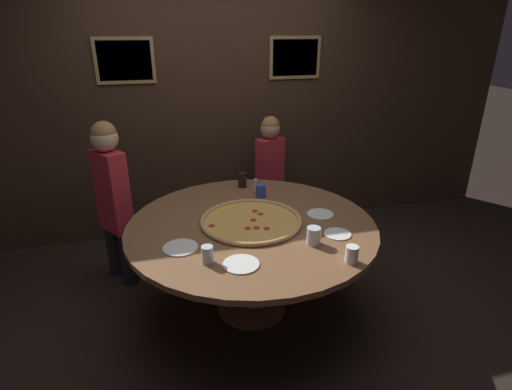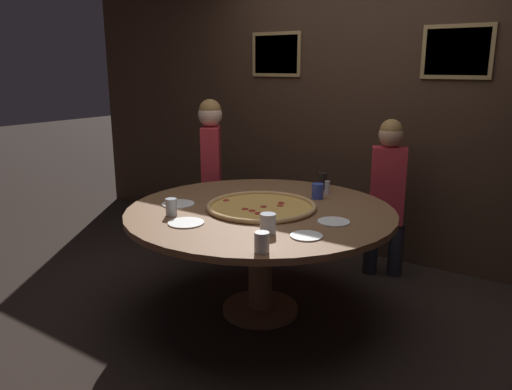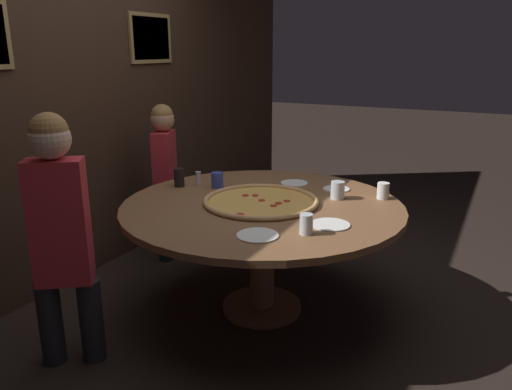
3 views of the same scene
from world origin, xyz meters
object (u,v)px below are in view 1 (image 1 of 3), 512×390
drink_cup_near_left (352,254)px  white_plate_beside_cup (320,214)px  drink_cup_centre_back (261,191)px  condiment_shaker (256,185)px  diner_far_right (113,195)px  drink_cup_beside_pizza (242,180)px  white_plate_left_side (241,264)px  drink_cup_far_left (207,255)px  white_plate_far_back (180,248)px  dining_table (252,237)px  diner_far_left (270,171)px  white_plate_right_side (338,234)px  drink_cup_far_right (314,236)px  giant_pizza (251,221)px

drink_cup_near_left → white_plate_beside_cup: (0.08, 0.65, -0.05)m
drink_cup_centre_back → condiment_shaker: drink_cup_centre_back is taller
white_plate_beside_cup → diner_far_right: size_ratio=0.14×
drink_cup_beside_pizza → white_plate_left_side: bearing=-103.1°
drink_cup_near_left → white_plate_beside_cup: size_ratio=0.54×
drink_cup_far_left → drink_cup_beside_pizza: bearing=67.8°
white_plate_far_back → white_plate_beside_cup: same height
dining_table → drink_cup_far_left: 0.60m
dining_table → drink_cup_beside_pizza: size_ratio=13.73×
drink_cup_centre_back → condiment_shaker: 0.16m
diner_far_left → dining_table: bearing=44.8°
white_plate_beside_cup → white_plate_far_back: bearing=-167.3°
white_plate_right_side → drink_cup_far_left: bearing=-171.7°
drink_cup_centre_back → diner_far_left: (0.27, 0.66, -0.08)m
drink_cup_beside_pizza → diner_far_left: bearing=47.9°
white_plate_far_back → white_plate_left_side: 0.43m
drink_cup_near_left → white_plate_far_back: size_ratio=0.48×
condiment_shaker → diner_far_right: 1.16m
dining_table → white_plate_far_back: size_ratio=8.00×
drink_cup_beside_pizza → white_plate_far_back: size_ratio=0.58×
drink_cup_beside_pizza → white_plate_right_side: size_ratio=0.71×
white_plate_right_side → drink_cup_centre_back: bearing=113.6°
white_plate_left_side → white_plate_far_back: bearing=139.3°
drink_cup_far_right → white_plate_far_back: size_ratio=0.52×
drink_cup_centre_back → drink_cup_beside_pizza: size_ratio=0.84×
drink_cup_centre_back → drink_cup_near_left: size_ratio=1.02×
drink_cup_near_left → diner_far_right: 1.95m
drink_cup_near_left → condiment_shaker: bearing=101.9°
drink_cup_far_right → diner_far_left: 1.49m
white_plate_left_side → diner_far_right: 1.43m
drink_cup_beside_pizza → drink_cup_far_left: size_ratio=1.18×
drink_cup_far_right → white_plate_beside_cup: 0.45m
drink_cup_near_left → diner_far_left: bearing=89.6°
white_plate_right_side → condiment_shaker: condiment_shaker is taller
diner_far_left → white_plate_far_back: bearing=31.2°
drink_cup_centre_back → drink_cup_far_right: drink_cup_far_right is taller
drink_cup_beside_pizza → diner_far_right: 1.07m
drink_cup_centre_back → drink_cup_near_left: drink_cup_centre_back is taller
drink_cup_far_left → white_plate_left_side: size_ratio=0.50×
giant_pizza → white_plate_beside_cup: size_ratio=3.74×
dining_table → drink_cup_far_right: (0.31, -0.39, 0.17)m
drink_cup_centre_back → white_plate_left_side: bearing=-111.5°
drink_cup_beside_pizza → diner_far_left: (0.37, 0.40, -0.09)m
giant_pizza → drink_cup_far_left: 0.58m
diner_far_right → diner_far_left: size_ratio=1.09×
dining_table → drink_cup_near_left: drink_cup_near_left is taller
drink_cup_centre_back → drink_cup_far_right: size_ratio=0.95×
dining_table → diner_far_left: bearing=67.4°
drink_cup_far_right → white_plate_beside_cup: (0.22, 0.39, -0.05)m
drink_cup_far_right → white_plate_left_side: 0.52m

